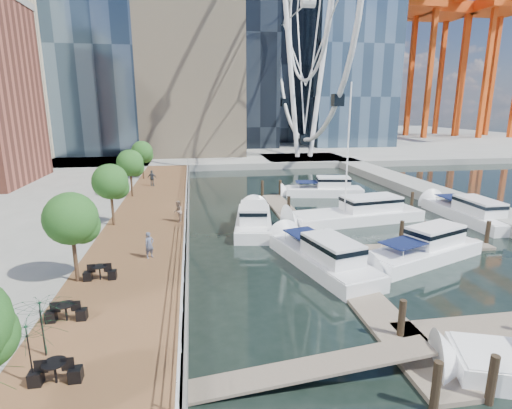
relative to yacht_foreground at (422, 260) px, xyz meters
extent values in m
plane|color=black|center=(-8.93, -6.08, 0.00)|extent=(520.00, 520.00, 0.00)
cube|color=brown|center=(-17.93, 8.92, 0.50)|extent=(6.00, 60.00, 1.00)
cube|color=#595954|center=(-14.93, 8.92, 0.50)|extent=(0.25, 60.00, 1.00)
cube|color=gray|center=(-8.93, 95.92, 0.50)|extent=(200.00, 114.00, 1.00)
cube|color=gray|center=(11.07, 13.92, 0.50)|extent=(4.00, 60.00, 1.00)
cube|color=gray|center=(5.07, 45.92, 0.50)|extent=(14.00, 12.00, 1.00)
cube|color=#6D6051|center=(-5.93, 3.92, 0.10)|extent=(2.00, 32.00, 0.20)
cube|color=#6D6051|center=(0.07, 1.92, 0.10)|extent=(12.00, 2.00, 0.20)
cube|color=#6D6051|center=(0.07, 11.92, 0.10)|extent=(12.00, 2.00, 0.20)
cylinder|color=white|center=(2.57, 45.92, 14.00)|extent=(0.80, 0.80, 26.00)
cylinder|color=white|center=(7.57, 45.92, 14.00)|extent=(0.80, 0.80, 26.00)
torus|color=white|center=(5.07, 45.92, 26.00)|extent=(0.70, 44.70, 44.70)
cylinder|color=#3F2B1C|center=(-20.33, -2.08, 2.20)|extent=(0.20, 0.20, 2.40)
sphere|color=#265B1E|center=(-20.33, -2.08, 4.30)|extent=(2.60, 2.60, 2.60)
cylinder|color=#3F2B1C|center=(-20.33, 7.92, 2.20)|extent=(0.20, 0.20, 2.40)
sphere|color=#265B1E|center=(-20.33, 7.92, 4.30)|extent=(2.60, 2.60, 2.60)
cylinder|color=#3F2B1C|center=(-20.33, 17.92, 2.20)|extent=(0.20, 0.20, 2.40)
sphere|color=#265B1E|center=(-20.33, 17.92, 4.30)|extent=(2.60, 2.60, 2.60)
cylinder|color=#3F2B1C|center=(-20.33, 27.92, 2.20)|extent=(0.20, 0.20, 2.40)
sphere|color=#265B1E|center=(-20.33, 27.92, 4.30)|extent=(2.60, 2.60, 2.60)
imported|color=#52586D|center=(-17.01, 0.64, 1.78)|extent=(0.68, 0.64, 1.56)
imported|color=gray|center=(-15.58, 7.97, 1.83)|extent=(0.66, 0.83, 1.65)
imported|color=#343A41|center=(-18.84, 23.07, 1.88)|extent=(1.11, 0.74, 1.76)
imported|color=#0E341D|center=(-19.59, -10.09, 2.09)|extent=(3.15, 3.17, 2.18)
imported|color=#0D311D|center=(-19.77, -8.49, 2.08)|extent=(2.42, 2.47, 2.17)
camera|label=1|loc=(-14.36, -22.02, 9.61)|focal=28.00mm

